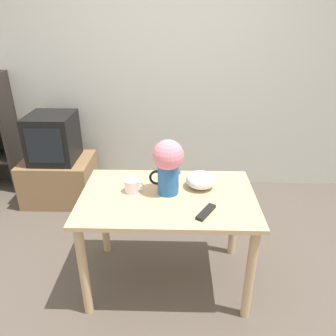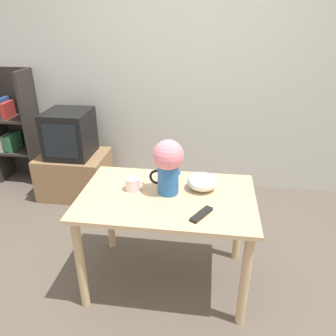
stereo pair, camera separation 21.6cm
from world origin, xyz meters
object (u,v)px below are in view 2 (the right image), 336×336
at_px(white_bowl, 202,182).
at_px(tv_set, 69,134).
at_px(flower_vase, 168,163).
at_px(coffee_mug, 133,184).

bearing_deg(white_bowl, tv_set, 143.80).
bearing_deg(flower_vase, tv_set, 136.75).
xyz_separation_m(coffee_mug, tv_set, (-0.95, 1.12, -0.08)).
relative_size(flower_vase, tv_set, 0.80).
distance_m(flower_vase, coffee_mug, 0.30).
distance_m(coffee_mug, tv_set, 1.47).
distance_m(coffee_mug, white_bowl, 0.48).
xyz_separation_m(coffee_mug, white_bowl, (0.47, 0.08, 0.01)).
relative_size(flower_vase, white_bowl, 1.82).
bearing_deg(tv_set, flower_vase, -43.25).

